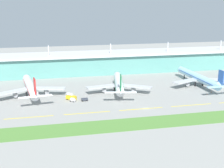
# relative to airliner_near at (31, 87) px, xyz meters

# --- Properties ---
(ground_plane) EXTENTS (600.00, 600.00, 0.00)m
(ground_plane) POSITION_rel_airliner_near_xyz_m (70.87, -43.80, -6.45)
(ground_plane) COLOR gray
(terminal_building) EXTENTS (288.00, 34.00, 27.83)m
(terminal_building) POSITION_rel_airliner_near_xyz_m (70.87, 64.41, 3.17)
(terminal_building) COLOR #5B9E93
(terminal_building) RESTS_ON ground
(airliner_near) EXTENTS (48.34, 63.86, 18.90)m
(airliner_near) POSITION_rel_airliner_near_xyz_m (0.00, 0.00, 0.00)
(airliner_near) COLOR white
(airliner_near) RESTS_ON ground
(airliner_middle) EXTENTS (47.88, 60.54, 18.90)m
(airliner_middle) POSITION_rel_airliner_near_xyz_m (63.19, -4.34, -0.00)
(airliner_middle) COLOR silver
(airliner_middle) RESTS_ON ground
(airliner_far) EXTENTS (48.79, 71.08, 18.90)m
(airliner_far) POSITION_rel_airliner_near_xyz_m (129.45, 0.16, 0.01)
(airliner_far) COLOR #9ED1EA
(airliner_far) RESTS_ON ground
(taxiway_stripe_west) EXTENTS (28.00, 0.70, 0.04)m
(taxiway_stripe_west) POSITION_rel_airliner_near_xyz_m (-0.13, -44.09, -6.43)
(taxiway_stripe_west) COLOR yellow
(taxiway_stripe_west) RESTS_ON ground
(taxiway_stripe_mid_west) EXTENTS (28.00, 0.70, 0.04)m
(taxiway_stripe_mid_west) POSITION_rel_airliner_near_xyz_m (33.87, -44.09, -6.43)
(taxiway_stripe_mid_west) COLOR yellow
(taxiway_stripe_mid_west) RESTS_ON ground
(taxiway_stripe_centre) EXTENTS (28.00, 0.70, 0.04)m
(taxiway_stripe_centre) POSITION_rel_airliner_near_xyz_m (67.87, -44.09, -6.43)
(taxiway_stripe_centre) COLOR yellow
(taxiway_stripe_centre) RESTS_ON ground
(taxiway_stripe_mid_east) EXTENTS (28.00, 0.70, 0.04)m
(taxiway_stripe_mid_east) POSITION_rel_airliner_near_xyz_m (101.87, -44.09, -6.43)
(taxiway_stripe_mid_east) COLOR yellow
(taxiway_stripe_mid_east) RESTS_ON ground
(grass_verge) EXTENTS (300.00, 18.00, 0.10)m
(grass_verge) POSITION_rel_airliner_near_xyz_m (70.87, -67.05, -6.40)
(grass_verge) COLOR #518438
(grass_verge) RESTS_ON ground
(baggage_cart) EXTENTS (3.73, 3.90, 2.48)m
(baggage_cart) POSITION_rel_airliner_near_xyz_m (27.60, -19.93, -5.19)
(baggage_cart) COLOR silver
(baggage_cart) RESTS_ON ground
(fuel_truck) EXTENTS (7.29, 6.46, 4.95)m
(fuel_truck) POSITION_rel_airliner_near_xyz_m (26.84, -15.81, -4.19)
(fuel_truck) COLOR gold
(fuel_truck) RESTS_ON ground
(pushback_tug) EXTENTS (4.46, 2.62, 1.85)m
(pushback_tug) POSITION_rel_airliner_near_xyz_m (35.55, -19.92, -5.35)
(pushback_tug) COLOR #333842
(pushback_tug) RESTS_ON ground
(safety_cone_left_wingtip) EXTENTS (0.56, 0.56, 0.70)m
(safety_cone_left_wingtip) POSITION_rel_airliner_near_xyz_m (123.60, -24.91, -6.10)
(safety_cone_left_wingtip) COLOR orange
(safety_cone_left_wingtip) RESTS_ON ground
(safety_cone_nose_front) EXTENTS (0.56, 0.56, 0.70)m
(safety_cone_nose_front) POSITION_rel_airliner_near_xyz_m (129.99, -19.68, -6.10)
(safety_cone_nose_front) COLOR orange
(safety_cone_nose_front) RESTS_ON ground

